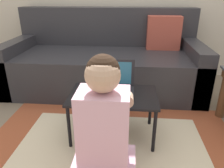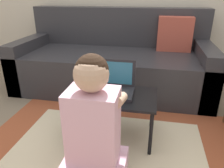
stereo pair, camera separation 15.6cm
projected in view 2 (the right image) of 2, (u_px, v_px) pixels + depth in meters
The scene contains 7 objects.
ground_plane at pixel (109, 136), 1.67m from camera, with size 16.00×16.00×0.00m, color #7F705B.
area_rug at pixel (106, 154), 1.47m from camera, with size 1.83×1.34×0.01m.
couch at pixel (114, 61), 2.45m from camera, with size 2.04×0.93×0.85m.
laptop_desk at pixel (112, 99), 1.56m from camera, with size 0.62×0.38×0.35m.
laptop at pixel (112, 87), 1.56m from camera, with size 0.32×0.22×0.22m.
computer_mouse at pixel (81, 90), 1.57m from camera, with size 0.06×0.10×0.04m.
person_seated at pixel (94, 133), 1.15m from camera, with size 0.35×0.37×0.76m.
Camera 2 is at (0.29, -1.34, 1.02)m, focal length 35.00 mm.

